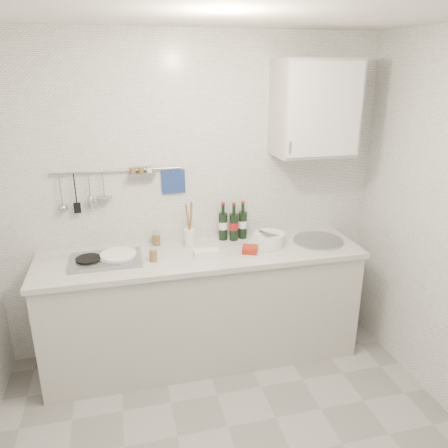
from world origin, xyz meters
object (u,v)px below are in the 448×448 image
at_px(wall_cabinet, 315,108).
at_px(utensil_crock, 190,235).
at_px(wine_bottles, 233,221).
at_px(plate_stack_hob, 117,257).
at_px(plate_stack_sink, 267,239).

relative_size(wall_cabinet, utensil_crock, 1.96).
relative_size(wall_cabinet, wine_bottles, 2.26).
relative_size(plate_stack_hob, plate_stack_sink, 0.97).
distance_m(plate_stack_hob, wine_bottles, 0.96).
relative_size(plate_stack_sink, wine_bottles, 0.94).
xyz_separation_m(plate_stack_hob, plate_stack_sink, (1.15, 0.02, 0.02)).
height_order(wall_cabinet, wine_bottles, wall_cabinet).
relative_size(plate_stack_hob, wine_bottles, 0.92).
distance_m(plate_stack_sink, wine_bottles, 0.32).
xyz_separation_m(wine_bottles, utensil_crock, (-0.36, -0.05, -0.07)).
bearing_deg(plate_stack_sink, plate_stack_hob, -178.97).
relative_size(wine_bottles, utensil_crock, 0.87).
bearing_deg(plate_stack_hob, utensil_crock, 16.00).
bearing_deg(plate_stack_hob, plate_stack_sink, 1.03).
height_order(wall_cabinet, plate_stack_sink, wall_cabinet).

